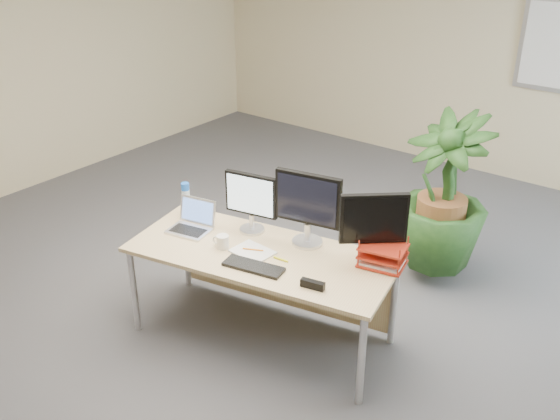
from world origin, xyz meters
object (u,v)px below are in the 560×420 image
Objects in this scene: desk at (268,264)px; monitor_right at (308,204)px; laptop at (193,222)px; floor_plant at (443,197)px; monitor_left at (251,199)px.

desk is 3.68× the size of monitor_right.
desk is 0.65m from laptop.
laptop is (-1.27, -1.55, 0.02)m from floor_plant.
floor_plant reaches higher than monitor_right.
monitor_right is (0.20, 0.20, 0.45)m from desk.
monitor_right is 0.90m from laptop.
monitor_left reaches higher than desk.
monitor_left is 0.84× the size of monitor_right.
monitor_left is at bearing -124.54° from floor_plant.
monitor_right is at bearing 45.27° from desk.
monitor_left is 1.30× the size of laptop.
floor_plant is at bearing 55.46° from monitor_left.
monitor_right is (0.43, 0.09, 0.05)m from monitor_left.
monitor_left is 0.48m from laptop.
monitor_right is 1.55× the size of laptop.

